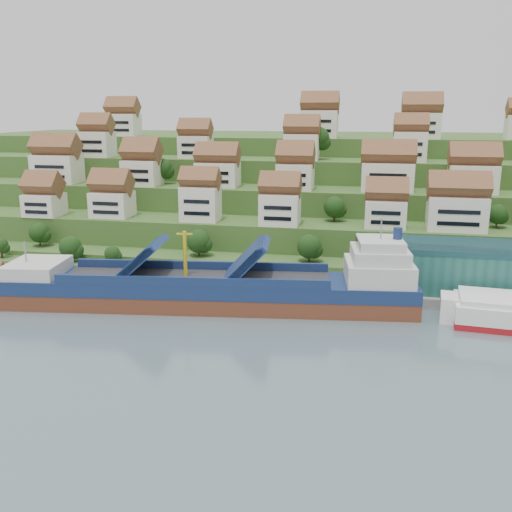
# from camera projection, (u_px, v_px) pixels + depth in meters

# --- Properties ---
(ground) EXTENTS (300.00, 300.00, 0.00)m
(ground) POSITION_uv_depth(u_px,v_px,m) (255.00, 311.00, 117.25)
(ground) COLOR slate
(ground) RESTS_ON ground
(quay) EXTENTS (180.00, 14.00, 2.20)m
(quay) POSITION_uv_depth(u_px,v_px,m) (356.00, 290.00, 127.33)
(quay) COLOR gray
(quay) RESTS_ON ground
(pebble_beach) EXTENTS (45.00, 20.00, 1.00)m
(pebble_beach) POSITION_uv_depth(u_px,v_px,m) (34.00, 276.00, 139.78)
(pebble_beach) COLOR gray
(pebble_beach) RESTS_ON ground
(hillside) EXTENTS (260.00, 128.00, 31.00)m
(hillside) POSITION_uv_depth(u_px,v_px,m) (311.00, 191.00, 212.90)
(hillside) COLOR #2D4C1E
(hillside) RESTS_ON ground
(hillside_village) EXTENTS (157.67, 64.20, 29.05)m
(hillside_village) POSITION_uv_depth(u_px,v_px,m) (310.00, 168.00, 166.50)
(hillside_village) COLOR white
(hillside_village) RESTS_ON ground
(hillside_trees) EXTENTS (138.41, 62.22, 31.71)m
(hillside_trees) POSITION_uv_depth(u_px,v_px,m) (265.00, 195.00, 157.94)
(hillside_trees) COLOR #1C3E14
(hillside_trees) RESTS_ON ground
(warehouse) EXTENTS (60.00, 15.00, 10.00)m
(warehouse) POSITION_uv_depth(u_px,v_px,m) (510.00, 269.00, 121.50)
(warehouse) COLOR #215B52
(warehouse) RESTS_ON quay
(flagpole) EXTENTS (1.28, 0.16, 8.00)m
(flagpole) POSITION_uv_depth(u_px,v_px,m) (348.00, 270.00, 121.52)
(flagpole) COLOR gray
(flagpole) RESTS_ON quay
(beach_huts) EXTENTS (14.40, 3.70, 2.20)m
(beach_huts) POSITION_uv_depth(u_px,v_px,m) (23.00, 271.00, 138.59)
(beach_huts) COLOR white
(beach_huts) RESTS_ON pebble_beach
(cargo_ship) EXTENTS (87.08, 24.03, 19.20)m
(cargo_ship) POSITION_uv_depth(u_px,v_px,m) (218.00, 290.00, 119.13)
(cargo_ship) COLOR brown
(cargo_ship) RESTS_ON ground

